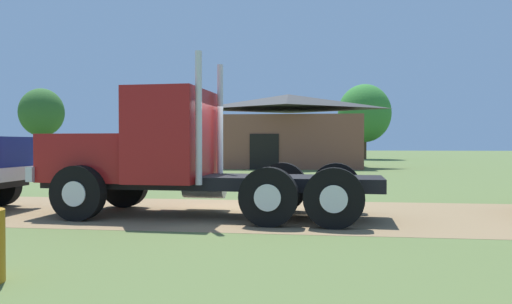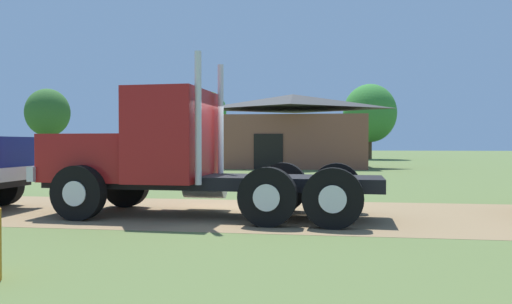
# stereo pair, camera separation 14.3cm
# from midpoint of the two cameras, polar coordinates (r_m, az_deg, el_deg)

# --- Properties ---
(ground_plane) EXTENTS (200.00, 200.00, 0.00)m
(ground_plane) POSITION_cam_midpoint_polar(r_m,az_deg,el_deg) (11.47, -2.87, -7.09)
(ground_plane) COLOR #596B38
(dirt_track) EXTENTS (120.00, 5.07, 0.01)m
(dirt_track) POSITION_cam_midpoint_polar(r_m,az_deg,el_deg) (11.47, -2.87, -7.07)
(dirt_track) COLOR #8B704D
(dirt_track) RESTS_ON ground_plane
(truck_foreground_white) EXTENTS (7.61, 2.84, 3.49)m
(truck_foreground_white) POSITION_cam_midpoint_polar(r_m,az_deg,el_deg) (11.17, -9.64, -0.67)
(truck_foreground_white) COLOR black
(truck_foreground_white) RESTS_ON ground_plane
(shed_building) EXTENTS (10.00, 6.70, 4.92)m
(shed_building) POSITION_cam_midpoint_polar(r_m,az_deg,el_deg) (32.97, 4.41, 2.32)
(shed_building) COLOR brown
(shed_building) RESTS_ON ground_plane
(tree_left) EXTENTS (3.80, 3.80, 6.42)m
(tree_left) POSITION_cam_midpoint_polar(r_m,az_deg,el_deg) (46.79, -23.05, 4.23)
(tree_left) COLOR #513823
(tree_left) RESTS_ON ground_plane
(tree_mid) EXTENTS (3.81, 3.81, 7.19)m
(tree_mid) POSITION_cam_midpoint_polar(r_m,az_deg,el_deg) (52.92, -5.47, 4.75)
(tree_mid) COLOR #513823
(tree_mid) RESTS_ON ground_plane
(tree_right) EXTENTS (5.35, 5.35, 7.61)m
(tree_right) POSITION_cam_midpoint_polar(r_m,az_deg,el_deg) (50.90, 13.21, 4.42)
(tree_right) COLOR #513823
(tree_right) RESTS_ON ground_plane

